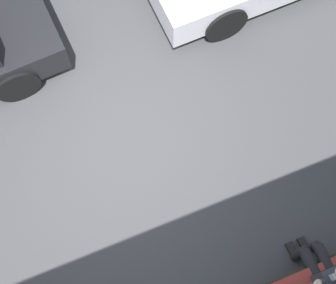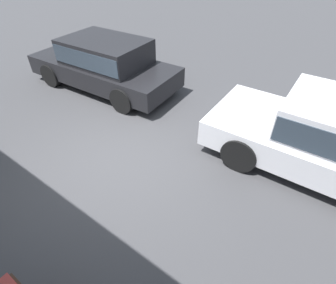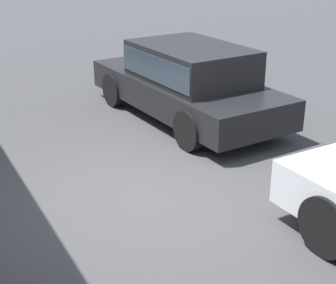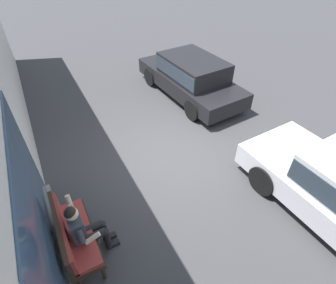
# 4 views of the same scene
# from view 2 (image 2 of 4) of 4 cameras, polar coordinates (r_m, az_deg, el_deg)

# --- Properties ---
(ground_plane) EXTENTS (60.00, 60.00, 0.00)m
(ground_plane) POSITION_cam_2_polar(r_m,az_deg,el_deg) (5.49, -10.89, -3.63)
(ground_plane) COLOR #38383A
(parked_car_mid) EXTENTS (4.47, 2.04, 1.41)m
(parked_car_mid) POSITION_cam_2_polar(r_m,az_deg,el_deg) (7.89, -13.66, 16.58)
(parked_car_mid) COLOR black
(parked_car_mid) RESTS_ON ground_plane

